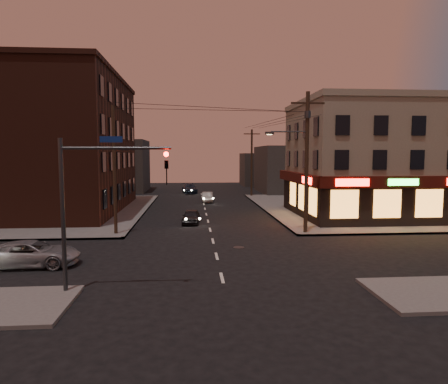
{
  "coord_description": "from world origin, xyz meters",
  "views": [
    {
      "loc": [
        -1.37,
        -22.1,
        5.73
      ],
      "look_at": [
        0.81,
        4.86,
        3.2
      ],
      "focal_mm": 32.0,
      "sensor_mm": 36.0,
      "label": 1
    }
  ],
  "objects": [
    {
      "name": "fire_hydrant",
      "position": [
        7.66,
        8.71,
        0.57
      ],
      "size": [
        0.35,
        0.35,
        0.77
      ],
      "rotation": [
        0.0,
        0.0,
        0.41
      ],
      "color": "#912F0D",
      "rests_on": "sidewalk_ne"
    },
    {
      "name": "sedan_far",
      "position": [
        -1.71,
        37.67,
        0.7
      ],
      "size": [
        2.5,
        5.0,
        1.39
      ],
      "primitive_type": "imported",
      "rotation": [
        0.0,
        0.0,
        0.12
      ],
      "color": "#17202F",
      "rests_on": "ground"
    },
    {
      "name": "sedan_mid",
      "position": [
        0.5,
        26.08,
        0.61
      ],
      "size": [
        1.38,
        3.71,
        1.21
      ],
      "primitive_type": "imported",
      "rotation": [
        0.0,
        0.0,
        -0.03
      ],
      "color": "gray",
      "rests_on": "ground"
    },
    {
      "name": "bg_building_nw",
      "position": [
        -13.0,
        42.0,
        4.0
      ],
      "size": [
        9.0,
        10.0,
        8.0
      ],
      "primitive_type": "cube",
      "color": "#3F3D3A",
      "rests_on": "ground"
    },
    {
      "name": "bg_building_ne_b",
      "position": [
        12.0,
        52.0,
        3.0
      ],
      "size": [
        8.0,
        8.0,
        6.0
      ],
      "primitive_type": "cube",
      "color": "#3F3D3A",
      "rests_on": "ground"
    },
    {
      "name": "suv_cross",
      "position": [
        -9.61,
        -1.25,
        0.66
      ],
      "size": [
        4.78,
        2.28,
        1.31
      ],
      "primitive_type": "imported",
      "rotation": [
        0.0,
        0.0,
        1.59
      ],
      "color": "gray",
      "rests_on": "ground"
    },
    {
      "name": "brick_apartment",
      "position": [
        -14.5,
        19.0,
        6.65
      ],
      "size": [
        12.0,
        20.0,
        13.0
      ],
      "primitive_type": "cube",
      "color": "#401E14",
      "rests_on": "sidewalk_nw"
    },
    {
      "name": "utility_pole_far",
      "position": [
        6.8,
        32.0,
        4.65
      ],
      "size": [
        0.26,
        0.26,
        9.0
      ],
      "primitive_type": "cylinder",
      "color": "#382619",
      "rests_on": "sidewalk_ne"
    },
    {
      "name": "sedan_near",
      "position": [
        -1.45,
        11.06,
        0.58
      ],
      "size": [
        1.65,
        3.52,
        1.17
      ],
      "primitive_type": "imported",
      "rotation": [
        0.0,
        0.0,
        -0.08
      ],
      "color": "black",
      "rests_on": "ground"
    },
    {
      "name": "ground",
      "position": [
        0.0,
        0.0,
        0.0
      ],
      "size": [
        120.0,
        120.0,
        0.0
      ],
      "primitive_type": "plane",
      "color": "black",
      "rests_on": "ground"
    },
    {
      "name": "utility_pole_west",
      "position": [
        -6.8,
        6.5,
        4.65
      ],
      "size": [
        0.24,
        0.24,
        9.0
      ],
      "primitive_type": "cylinder",
      "color": "#382619",
      "rests_on": "sidewalk_nw"
    },
    {
      "name": "utility_pole_main",
      "position": [
        6.68,
        5.8,
        5.76
      ],
      "size": [
        4.2,
        0.44,
        10.0
      ],
      "color": "#382619",
      "rests_on": "sidewalk_ne"
    },
    {
      "name": "sidewalk_ne",
      "position": [
        18.0,
        19.0,
        0.07
      ],
      "size": [
        24.0,
        28.0,
        0.15
      ],
      "primitive_type": "cube",
      "color": "#514F4C",
      "rests_on": "ground"
    },
    {
      "name": "sidewalk_nw",
      "position": [
        -18.0,
        19.0,
        0.07
      ],
      "size": [
        24.0,
        28.0,
        0.15
      ],
      "primitive_type": "cube",
      "color": "#514F4C",
      "rests_on": "ground"
    },
    {
      "name": "traffic_signal",
      "position": [
        -5.57,
        -5.6,
        4.16
      ],
      "size": [
        4.49,
        0.32,
        6.47
      ],
      "color": "#333538",
      "rests_on": "ground"
    },
    {
      "name": "pizza_building",
      "position": [
        15.93,
        13.43,
        5.35
      ],
      "size": [
        15.85,
        12.85,
        10.5
      ],
      "color": "gray",
      "rests_on": "sidewalk_ne"
    },
    {
      "name": "bg_building_ne_a",
      "position": [
        14.0,
        38.0,
        3.5
      ],
      "size": [
        10.0,
        12.0,
        7.0
      ],
      "primitive_type": "cube",
      "color": "#3F3D3A",
      "rests_on": "ground"
    }
  ]
}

